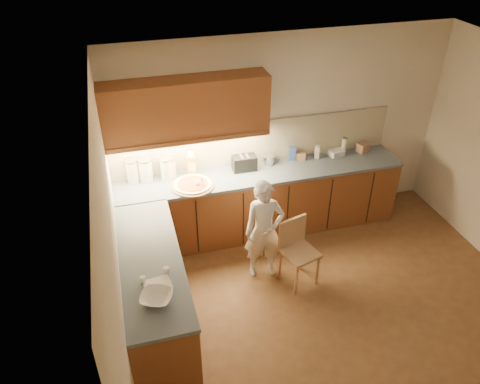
{
  "coord_description": "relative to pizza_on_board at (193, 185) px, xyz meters",
  "views": [
    {
      "loc": [
        -2.03,
        -3.21,
        4.0
      ],
      "look_at": [
        -0.8,
        1.2,
        1.0
      ],
      "focal_mm": 35.0,
      "sensor_mm": 36.0,
      "label": 1
    }
  ],
  "objects": [
    {
      "name": "room",
      "position": [
        1.29,
        -1.59,
        0.73
      ],
      "size": [
        4.54,
        4.5,
        2.62
      ],
      "color": "brown",
      "rests_on": "ground"
    },
    {
      "name": "spice_jar_b",
      "position": [
        -0.53,
        -1.45,
        0.01
      ],
      "size": [
        0.06,
        0.06,
        0.08
      ],
      "primitive_type": "cylinder",
      "rotation": [
        0.0,
        0.0,
        0.04
      ],
      "color": "white",
      "rests_on": "l_counter"
    },
    {
      "name": "white_bottle",
      "position": [
        1.75,
        0.26,
        0.06
      ],
      "size": [
        0.08,
        0.08,
        0.18
      ],
      "primitive_type": "cube",
      "rotation": [
        0.0,
        0.0,
        -0.36
      ],
      "color": "silver",
      "rests_on": "l_counter"
    },
    {
      "name": "card_box_a",
      "position": [
        1.52,
        0.3,
        0.03
      ],
      "size": [
        0.17,
        0.14,
        0.1
      ],
      "primitive_type": "cube",
      "rotation": [
        0.0,
        0.0,
        -0.36
      ],
      "color": "#9F7656",
      "rests_on": "l_counter"
    },
    {
      "name": "wooden_chair",
      "position": [
        1.03,
        -0.93,
        -0.46
      ],
      "size": [
        0.46,
        0.46,
        0.83
      ],
      "rotation": [
        0.0,
        0.0,
        0.28
      ],
      "color": "tan",
      "rests_on": "ground"
    },
    {
      "name": "spice_jar_a",
      "position": [
        -0.76,
        -1.51,
        0.01
      ],
      "size": [
        0.06,
        0.06,
        0.07
      ],
      "primitive_type": "cylinder",
      "rotation": [
        0.0,
        0.0,
        -0.13
      ],
      "color": "white",
      "rests_on": "l_counter"
    },
    {
      "name": "toaster",
      "position": [
        0.72,
        0.22,
        0.07
      ],
      "size": [
        0.31,
        0.18,
        0.2
      ],
      "rotation": [
        0.0,
        0.0,
        -0.02
      ],
      "color": "black",
      "rests_on": "l_counter"
    },
    {
      "name": "dough_cloth",
      "position": [
        -0.63,
        -1.59,
        -0.01
      ],
      "size": [
        0.27,
        0.23,
        0.02
      ],
      "primitive_type": "cube",
      "rotation": [
        0.0,
        0.0,
        0.14
      ],
      "color": "white",
      "rests_on": "l_counter"
    },
    {
      "name": "canister_c",
      "position": [
        -0.28,
        0.27,
        0.12
      ],
      "size": [
        0.16,
        0.16,
        0.29
      ],
      "rotation": [
        0.0,
        0.0,
        -0.22
      ],
      "color": "white",
      "rests_on": "l_counter"
    },
    {
      "name": "canister_b",
      "position": [
        -0.53,
        0.29,
        0.13
      ],
      "size": [
        0.18,
        0.18,
        0.31
      ],
      "rotation": [
        0.0,
        0.0,
        -0.31
      ],
      "color": "white",
      "rests_on": "l_counter"
    },
    {
      "name": "card_box_b",
      "position": [
        2.44,
        0.27,
        0.04
      ],
      "size": [
        0.2,
        0.18,
        0.13
      ],
      "primitive_type": "cube",
      "rotation": [
        0.0,
        0.0,
        0.39
      ],
      "color": "tan",
      "rests_on": "l_counter"
    },
    {
      "name": "backsplash",
      "position": [
        0.91,
        0.39,
        0.27
      ],
      "size": [
        3.75,
        0.02,
        0.58
      ],
      "primitive_type": "cube",
      "color": "#B9AF8F",
      "rests_on": "l_counter"
    },
    {
      "name": "pizza_on_board",
      "position": [
        0.0,
        0.0,
        0.0
      ],
      "size": [
        0.53,
        0.53,
        0.21
      ],
      "rotation": [
        0.0,
        0.0,
        -0.18
      ],
      "color": "#A38151",
      "rests_on": "l_counter"
    },
    {
      "name": "tall_jar",
      "position": [
        2.16,
        0.3,
        0.09
      ],
      "size": [
        0.07,
        0.07,
        0.23
      ],
      "rotation": [
        0.0,
        0.0,
        0.06
      ],
      "color": "silver",
      "rests_on": "l_counter"
    },
    {
      "name": "flat_pack",
      "position": [
        2.04,
        0.26,
        0.02
      ],
      "size": [
        0.21,
        0.17,
        0.08
      ],
      "primitive_type": "cube",
      "rotation": [
        0.0,
        0.0,
        0.18
      ],
      "color": "white",
      "rests_on": "l_counter"
    },
    {
      "name": "steel_pot",
      "position": [
        1.07,
        0.29,
        0.04
      ],
      "size": [
        0.16,
        0.16,
        0.12
      ],
      "color": "#B2B2B7",
      "rests_on": "l_counter"
    },
    {
      "name": "canister_d",
      "position": [
        -0.23,
        0.31,
        0.11
      ],
      "size": [
        0.16,
        0.16,
        0.27
      ],
      "rotation": [
        0.0,
        0.0,
        -0.11
      ],
      "color": "silver",
      "rests_on": "l_counter"
    },
    {
      "name": "blue_box",
      "position": [
        1.41,
        0.31,
        0.07
      ],
      "size": [
        0.11,
        0.09,
        0.18
      ],
      "primitive_type": "cube",
      "rotation": [
        0.0,
        0.0,
        -0.3
      ],
      "color": "#354E9F",
      "rests_on": "l_counter"
    },
    {
      "name": "upper_cabinets",
      "position": [
        0.01,
        0.23,
        0.9
      ],
      "size": [
        1.95,
        0.36,
        0.73
      ],
      "color": "brown",
      "rests_on": "ground"
    },
    {
      "name": "mixing_bowl",
      "position": [
        -0.66,
        -1.77,
        0.01
      ],
      "size": [
        0.37,
        0.37,
        0.07
      ],
      "primitive_type": "imported",
      "rotation": [
        0.0,
        0.0,
        -0.4
      ],
      "color": "white",
      "rests_on": "l_counter"
    },
    {
      "name": "l_counter",
      "position": [
        0.37,
        -0.34,
        -0.48
      ],
      "size": [
        3.77,
        2.62,
        0.92
      ],
      "color": "brown",
      "rests_on": "ground"
    },
    {
      "name": "child",
      "position": [
        0.69,
        -0.73,
        -0.3
      ],
      "size": [
        0.49,
        0.35,
        1.28
      ],
      "primitive_type": "imported",
      "rotation": [
        0.0,
        0.0,
        -0.08
      ],
      "color": "silver",
      "rests_on": "ground"
    },
    {
      "name": "oil_jug",
      "position": [
        0.04,
        0.28,
        0.12
      ],
      "size": [
        0.13,
        0.11,
        0.32
      ],
      "rotation": [
        0.0,
        0.0,
        -0.36
      ],
      "color": "gold",
      "rests_on": "l_counter"
    },
    {
      "name": "canister_a",
      "position": [
        -0.69,
        0.3,
        0.14
      ],
      "size": [
        0.16,
        0.16,
        0.32
      ],
      "rotation": [
        0.0,
        0.0,
        -0.24
      ],
      "color": "silver",
      "rests_on": "l_counter"
    }
  ]
}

